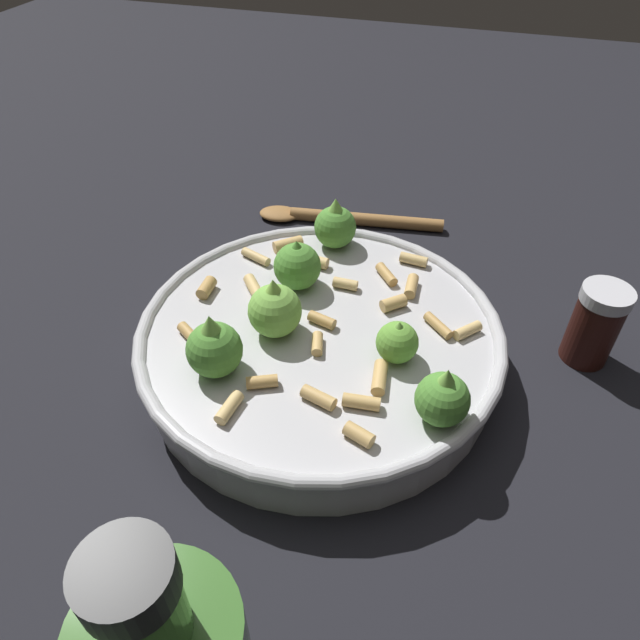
% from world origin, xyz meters
% --- Properties ---
extents(ground_plane, '(2.40, 2.40, 0.00)m').
position_xyz_m(ground_plane, '(0.00, 0.00, 0.00)').
color(ground_plane, black).
extents(cooking_pan, '(0.33, 0.33, 0.11)m').
position_xyz_m(cooking_pan, '(-0.00, -0.00, 0.03)').
color(cooking_pan, '#B7B7BC').
rests_on(cooking_pan, ground).
extents(pepper_shaker, '(0.05, 0.05, 0.08)m').
position_xyz_m(pepper_shaker, '(-0.09, 0.24, 0.04)').
color(pepper_shaker, '#33140F').
rests_on(pepper_shaker, ground).
extents(wooden_spoon, '(0.06, 0.24, 0.02)m').
position_xyz_m(wooden_spoon, '(-0.25, -0.05, 0.01)').
color(wooden_spoon, olive).
rests_on(wooden_spoon, ground).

